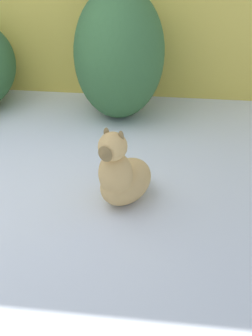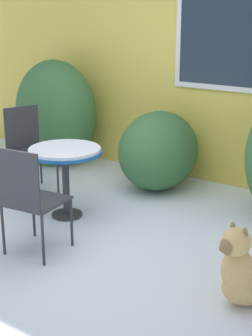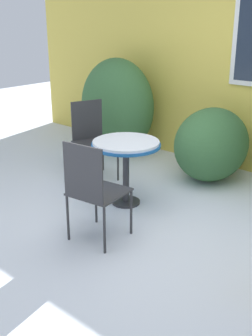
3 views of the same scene
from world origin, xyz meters
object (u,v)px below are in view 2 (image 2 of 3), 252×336
(patio_chair_near_table, at_px, (28,146))
(dog, at_px, (247,275))
(patio_chair_far_side, at_px, (30,197))
(patio_table, at_px, (65,158))

(patio_chair_near_table, bearing_deg, dog, -86.15)
(patio_chair_near_table, distance_m, patio_chair_far_side, 1.63)
(patio_table, height_order, patio_chair_far_side, patio_chair_far_side)
(patio_chair_near_table, distance_m, dog, 3.08)
(patio_chair_far_side, distance_m, dog, 1.84)
(patio_table, relative_size, dog, 1.07)
(patio_chair_near_table, xyz_separation_m, dog, (2.96, -0.81, -0.30))
(patio_table, bearing_deg, dog, -12.79)
(patio_table, xyz_separation_m, dog, (2.10, -0.48, -0.38))
(patio_chair_near_table, height_order, patio_chair_far_side, same)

